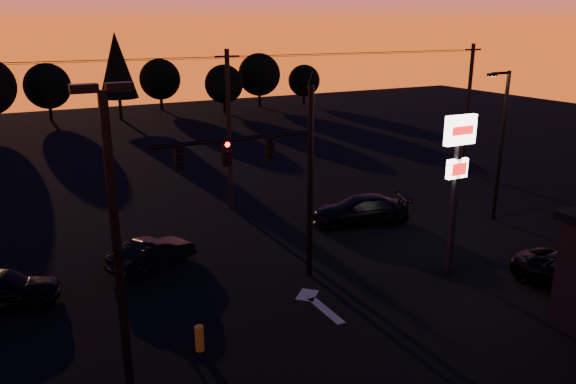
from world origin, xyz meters
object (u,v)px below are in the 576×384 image
(secondary_signal, at_px, (113,187))
(car_mid, at_px, (152,253))
(bollard, at_px, (200,338))
(parking_lot_light, at_px, (118,258))
(streetlight, at_px, (500,140))
(car_right, at_px, (360,210))
(traffic_signal_mast, at_px, (275,167))
(pylon_sign, at_px, (458,161))

(secondary_signal, distance_m, car_mid, 4.30)
(secondary_signal, bearing_deg, bollard, -87.66)
(car_mid, bearing_deg, bollard, 153.60)
(secondary_signal, xyz_separation_m, parking_lot_light, (-2.50, -14.49, 2.41))
(streetlight, bearing_deg, car_mid, 172.51)
(car_right, bearing_deg, car_mid, -68.90)
(traffic_signal_mast, distance_m, parking_lot_light, 10.19)
(secondary_signal, xyz_separation_m, pylon_sign, (12.00, -9.99, 2.05))
(streetlight, xyz_separation_m, car_right, (-6.83, 2.81, -3.67))
(traffic_signal_mast, relative_size, bollard, 9.74)
(traffic_signal_mast, relative_size, pylon_sign, 1.26)
(car_right, bearing_deg, streetlight, 86.54)
(traffic_signal_mast, height_order, parking_lot_light, parking_lot_light)
(pylon_sign, distance_m, bollard, 12.42)
(streetlight, relative_size, car_right, 1.54)
(parking_lot_light, relative_size, bollard, 10.38)
(parking_lot_light, distance_m, pylon_sign, 15.19)
(secondary_signal, height_order, pylon_sign, pylon_sign)
(traffic_signal_mast, bearing_deg, car_mid, 136.57)
(bollard, bearing_deg, secondary_signal, 92.34)
(traffic_signal_mast, xyz_separation_m, streetlight, (14.01, 1.51, -0.52))
(bollard, xyz_separation_m, car_right, (11.64, 7.67, 0.31))
(bollard, bearing_deg, traffic_signal_mast, 36.91)
(car_mid, distance_m, car_right, 11.29)
(secondary_signal, relative_size, car_right, 0.84)
(parking_lot_light, height_order, car_mid, parking_lot_light)
(parking_lot_light, relative_size, streetlight, 1.14)
(traffic_signal_mast, xyz_separation_m, car_right, (7.18, 4.32, -4.18))
(bollard, bearing_deg, car_right, 33.38)
(traffic_signal_mast, distance_m, car_right, 9.36)
(bollard, height_order, car_mid, car_mid)
(secondary_signal, relative_size, car_mid, 1.10)
(secondary_signal, bearing_deg, traffic_signal_mast, -56.81)
(parking_lot_light, relative_size, car_right, 1.76)
(streetlight, bearing_deg, traffic_signal_mast, -173.86)
(pylon_sign, distance_m, car_right, 7.98)
(pylon_sign, height_order, bollard, pylon_sign)
(pylon_sign, relative_size, car_mid, 1.72)
(streetlight, bearing_deg, bollard, -165.27)
(pylon_sign, xyz_separation_m, car_right, (0.08, 6.81, -4.16))
(streetlight, relative_size, bollard, 9.08)
(bollard, distance_m, car_mid, 7.25)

